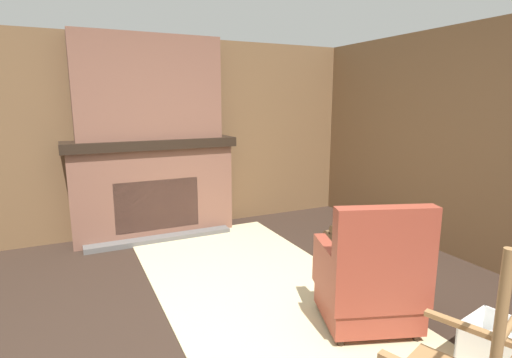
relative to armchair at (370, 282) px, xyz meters
The scene contains 10 objects.
ground_plane 1.05m from the armchair, 102.31° to the right, with size 14.00×14.00×0.00m, color #2D2119.
wood_panel_wall_left 3.23m from the armchair, 161.93° to the right, with size 0.06×6.05×2.39m.
fireplace_hearth 2.91m from the armchair, 160.53° to the right, with size 0.58×1.98×1.19m.
chimney_breast 3.24m from the armchair, 160.61° to the right, with size 0.33×1.66×1.18m.
area_rug 0.88m from the armchair, 145.11° to the right, with size 3.98×1.68×0.01m.
armchair is the anchor object (origin of this frame).
firewood_stack 1.89m from the armchair, 147.04° to the left, with size 0.36×0.41×0.21m.
laundry_basket 0.90m from the armchair, 26.28° to the left, with size 0.54×0.45×0.32m.
oil_lamp_vase 3.40m from the armchair, 148.33° to the right, with size 0.10×0.10×0.23m.
storage_case 2.98m from the armchair, 168.31° to the right, with size 0.13×0.24×0.11m.
Camera 1 is at (2.25, -0.92, 1.64)m, focal length 28.00 mm.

